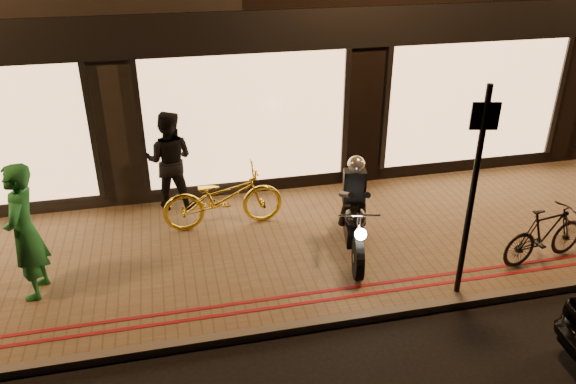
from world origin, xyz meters
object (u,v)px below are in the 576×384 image
at_px(person_green, 25,232).
at_px(motorcycle, 354,218).
at_px(sign_post, 474,184).
at_px(bicycle_gold, 223,197).

bearing_deg(person_green, motorcycle, 96.57).
distance_m(sign_post, bicycle_gold, 4.13).
bearing_deg(motorcycle, bicycle_gold, 158.18).
height_order(motorcycle, sign_post, sign_post).
bearing_deg(sign_post, motorcycle, 130.37).
relative_size(motorcycle, bicycle_gold, 0.95).
relative_size(motorcycle, person_green, 0.97).
relative_size(motorcycle, sign_post, 0.64).
bearing_deg(person_green, sign_post, 83.73).
distance_m(motorcycle, sign_post, 2.03).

